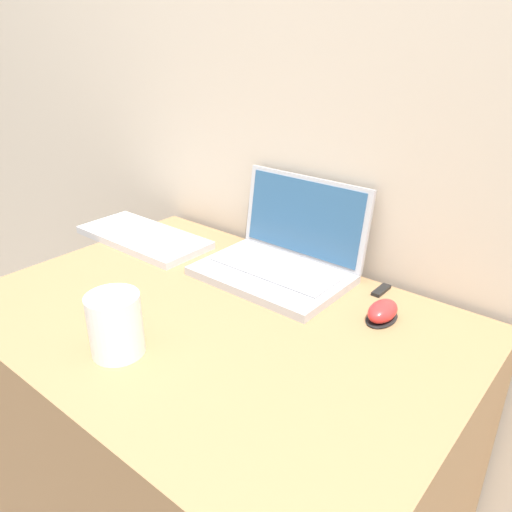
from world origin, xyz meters
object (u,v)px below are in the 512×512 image
at_px(drink_cup, 115,324).
at_px(external_keyboard, 143,237).
at_px(laptop, 283,255).
at_px(usb_stick, 381,290).
at_px(computer_mouse, 382,312).

relative_size(drink_cup, external_keyboard, 0.30).
relative_size(laptop, drink_cup, 2.97).
bearing_deg(drink_cup, usb_stick, 62.69).
bearing_deg(external_keyboard, computer_mouse, 3.60).
height_order(drink_cup, computer_mouse, drink_cup).
xyz_separation_m(laptop, drink_cup, (-0.04, -0.45, 0.01)).
xyz_separation_m(laptop, usb_stick, (0.23, 0.06, -0.04)).
bearing_deg(laptop, computer_mouse, -8.59).
xyz_separation_m(drink_cup, computer_mouse, (0.32, 0.41, -0.04)).
bearing_deg(external_keyboard, drink_cup, -43.66).
bearing_deg(external_keyboard, usb_stick, 13.04).
bearing_deg(usb_stick, external_keyboard, -166.96).
relative_size(drink_cup, usb_stick, 1.95).
height_order(computer_mouse, usb_stick, computer_mouse).
height_order(computer_mouse, external_keyboard, computer_mouse).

